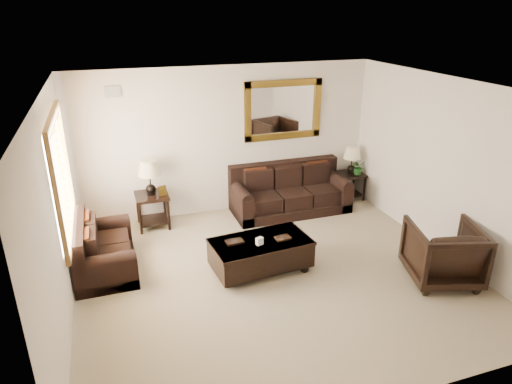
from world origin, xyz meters
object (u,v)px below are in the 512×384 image
object	(u,v)px
loveseat	(101,252)
armchair	(444,250)
coffee_table	(260,252)
sofa	(289,194)
end_table_left	(151,184)
end_table_right	(351,165)

from	to	relation	value
loveseat	armchair	xyz separation A→B (m)	(4.56, -1.81, 0.18)
loveseat	coffee_table	world-z (taller)	loveseat
loveseat	armchair	distance (m)	4.91
sofa	coffee_table	distance (m)	2.22
loveseat	end_table_left	world-z (taller)	end_table_left
end_table_left	end_table_right	xyz separation A→B (m)	(3.92, 0.03, -0.09)
armchair	coffee_table	bearing A→B (deg)	-8.33
end_table_left	loveseat	bearing A→B (deg)	-126.36
end_table_left	coffee_table	distance (m)	2.42
sofa	end_table_left	bearing A→B (deg)	177.55
end_table_right	coffee_table	distance (m)	3.31
coffee_table	armchair	bearing A→B (deg)	-29.48
sofa	loveseat	world-z (taller)	sofa
loveseat	end_table_right	bearing A→B (deg)	-75.43
sofa	end_table_left	world-z (taller)	end_table_left
loveseat	armchair	world-z (taller)	armchair
end_table_right	coffee_table	world-z (taller)	end_table_right
end_table_right	loveseat	bearing A→B (deg)	-165.43
sofa	coffee_table	xyz separation A→B (m)	(-1.22, -1.86, -0.02)
loveseat	end_table_right	size ratio (longest dim) A/B	1.31
end_table_left	armchair	bearing A→B (deg)	-39.57
sofa	armchair	size ratio (longest dim) A/B	2.31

